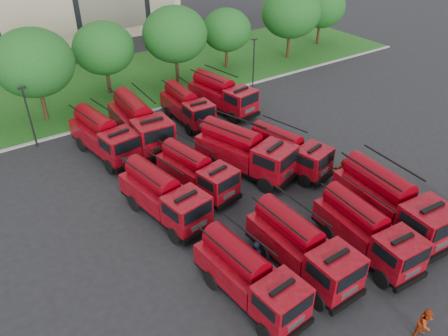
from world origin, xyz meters
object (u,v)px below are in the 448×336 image
(fire_truck_7, at_px, (287,151))
(firefighter_5, at_px, (341,179))
(fire_truck_3, at_px, (391,201))
(firefighter_4, at_px, (255,263))
(fire_truck_1, at_px, (301,246))
(firefighter_0, at_px, (376,249))
(fire_truck_8, at_px, (104,136))
(fire_truck_11, at_px, (222,94))
(fire_truck_2, at_px, (366,230))
(fire_truck_9, at_px, (140,122))
(fire_truck_0, at_px, (249,276))
(fire_truck_5, at_px, (196,171))
(fire_truck_4, at_px, (164,195))
(firefighter_1, at_px, (421,335))
(fire_truck_6, at_px, (244,151))
(fire_truck_10, at_px, (187,106))

(fire_truck_7, distance_m, firefighter_5, 4.34)
(fire_truck_3, relative_size, firefighter_4, 5.24)
(fire_truck_1, distance_m, firefighter_0, 5.18)
(fire_truck_8, relative_size, fire_truck_11, 1.00)
(fire_truck_2, bearing_deg, fire_truck_9, 109.06)
(fire_truck_0, relative_size, fire_truck_5, 1.01)
(fire_truck_1, relative_size, firefighter_5, 4.35)
(fire_truck_4, height_order, firefighter_4, fire_truck_4)
(fire_truck_1, height_order, fire_truck_2, fire_truck_1)
(fire_truck_9, height_order, firefighter_1, fire_truck_9)
(firefighter_1, bearing_deg, fire_truck_6, 87.53)
(fire_truck_9, xyz_separation_m, fire_truck_10, (5.03, 1.21, -0.32))
(fire_truck_10, xyz_separation_m, firefighter_1, (-2.15, -25.44, -1.50))
(fire_truck_4, relative_size, fire_truck_9, 0.89)
(firefighter_4, bearing_deg, fire_truck_10, -48.28)
(fire_truck_2, distance_m, firefighter_0, 1.77)
(fire_truck_11, bearing_deg, firefighter_1, -112.60)
(fire_truck_10, bearing_deg, fire_truck_3, -79.08)
(fire_truck_1, bearing_deg, firefighter_0, -17.68)
(fire_truck_7, xyz_separation_m, fire_truck_9, (-7.20, 9.67, 0.32))
(fire_truck_2, bearing_deg, fire_truck_5, 117.84)
(fire_truck_0, relative_size, fire_truck_9, 0.84)
(firefighter_0, bearing_deg, fire_truck_0, 147.69)
(fire_truck_0, bearing_deg, fire_truck_8, 87.53)
(firefighter_1, bearing_deg, fire_truck_0, 132.44)
(fire_truck_3, xyz_separation_m, fire_truck_8, (-11.14, 17.87, -0.13))
(fire_truck_4, bearing_deg, fire_truck_2, -58.65)
(fire_truck_7, relative_size, firefighter_5, 4.27)
(fire_truck_0, xyz_separation_m, firefighter_1, (5.33, -6.44, -1.52))
(fire_truck_4, distance_m, firefighter_5, 13.01)
(fire_truck_0, height_order, fire_truck_5, fire_truck_0)
(fire_truck_5, xyz_separation_m, fire_truck_10, (4.69, 9.36, 0.04))
(firefighter_0, bearing_deg, fire_truck_1, 140.36)
(fire_truck_8, bearing_deg, fire_truck_11, -1.01)
(fire_truck_8, bearing_deg, fire_truck_6, -55.21)
(fire_truck_3, distance_m, fire_truck_4, 13.87)
(fire_truck_0, distance_m, fire_truck_2, 7.53)
(fire_truck_1, xyz_separation_m, fire_truck_11, (7.78, 19.05, 0.05))
(fire_truck_3, distance_m, fire_truck_8, 21.06)
(fire_truck_1, xyz_separation_m, fire_truck_6, (3.29, 9.55, 0.14))
(fire_truck_8, relative_size, fire_truck_9, 0.93)
(fire_truck_5, distance_m, firefighter_0, 12.40)
(fire_truck_7, distance_m, firefighter_0, 9.75)
(fire_truck_6, xyz_separation_m, firefighter_4, (-5.07, -7.94, -1.74))
(fire_truck_4, distance_m, fire_truck_8, 9.31)
(fire_truck_7, height_order, fire_truck_11, fire_truck_11)
(fire_truck_2, distance_m, firefighter_1, 6.02)
(fire_truck_2, bearing_deg, firefighter_1, -107.31)
(fire_truck_7, distance_m, fire_truck_8, 14.00)
(fire_truck_5, bearing_deg, fire_truck_8, 102.55)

